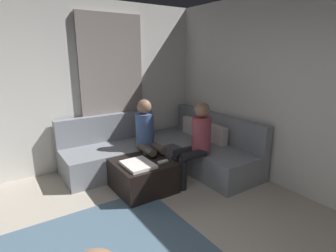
{
  "coord_description": "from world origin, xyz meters",
  "views": [
    {
      "loc": [
        1.51,
        -0.46,
        1.86
      ],
      "look_at": [
        -1.63,
        1.63,
        0.85
      ],
      "focal_mm": 28.85,
      "sensor_mm": 36.0,
      "label": 1
    }
  ],
  "objects_px": {
    "person_on_couch_back": "(196,140)",
    "game_remote": "(163,162)",
    "sectional_couch": "(165,151)",
    "ottoman": "(143,176)",
    "person_on_couch_side": "(148,135)",
    "coffee_mug": "(146,151)"
  },
  "relations": [
    {
      "from": "game_remote",
      "to": "person_on_couch_side",
      "type": "bearing_deg",
      "value": 172.2
    },
    {
      "from": "ottoman",
      "to": "game_remote",
      "type": "bearing_deg",
      "value": 50.71
    },
    {
      "from": "sectional_couch",
      "to": "game_remote",
      "type": "height_order",
      "value": "sectional_couch"
    },
    {
      "from": "game_remote",
      "to": "person_on_couch_side",
      "type": "xyz_separation_m",
      "value": [
        -0.54,
        0.07,
        0.23
      ]
    },
    {
      "from": "person_on_couch_side",
      "to": "person_on_couch_back",
      "type": "bearing_deg",
      "value": 129.08
    },
    {
      "from": "sectional_couch",
      "to": "ottoman",
      "type": "height_order",
      "value": "sectional_couch"
    },
    {
      "from": "ottoman",
      "to": "game_remote",
      "type": "relative_size",
      "value": 5.07
    },
    {
      "from": "coffee_mug",
      "to": "game_remote",
      "type": "xyz_separation_m",
      "value": [
        0.4,
        0.04,
        -0.04
      ]
    },
    {
      "from": "ottoman",
      "to": "person_on_couch_back",
      "type": "bearing_deg",
      "value": 73.87
    },
    {
      "from": "sectional_couch",
      "to": "person_on_couch_back",
      "type": "relative_size",
      "value": 2.12
    },
    {
      "from": "game_remote",
      "to": "person_on_couch_back",
      "type": "bearing_deg",
      "value": 85.73
    },
    {
      "from": "ottoman",
      "to": "person_on_couch_side",
      "type": "height_order",
      "value": "person_on_couch_side"
    },
    {
      "from": "ottoman",
      "to": "person_on_couch_side",
      "type": "bearing_deg",
      "value": 140.58
    },
    {
      "from": "game_remote",
      "to": "person_on_couch_back",
      "type": "xyz_separation_m",
      "value": [
        0.04,
        0.54,
        0.23
      ]
    },
    {
      "from": "ottoman",
      "to": "sectional_couch",
      "type": "bearing_deg",
      "value": 125.5
    },
    {
      "from": "sectional_couch",
      "to": "ottoman",
      "type": "distance_m",
      "value": 0.87
    },
    {
      "from": "sectional_couch",
      "to": "person_on_couch_back",
      "type": "height_order",
      "value": "person_on_couch_back"
    },
    {
      "from": "ottoman",
      "to": "coffee_mug",
      "type": "distance_m",
      "value": 0.38
    },
    {
      "from": "sectional_couch",
      "to": "person_on_couch_side",
      "type": "distance_m",
      "value": 0.58
    },
    {
      "from": "sectional_couch",
      "to": "ottoman",
      "type": "bearing_deg",
      "value": -54.5
    },
    {
      "from": "ottoman",
      "to": "person_on_couch_back",
      "type": "relative_size",
      "value": 0.63
    },
    {
      "from": "person_on_couch_back",
      "to": "game_remote",
      "type": "bearing_deg",
      "value": 85.73
    }
  ]
}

